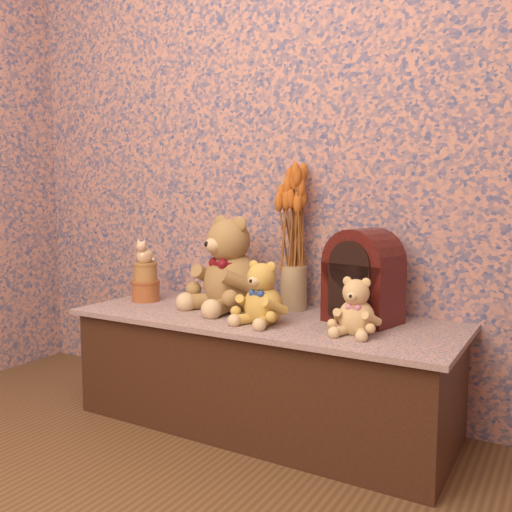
{
  "coord_description": "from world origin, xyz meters",
  "views": [
    {
      "loc": [
        1.03,
        -0.59,
        0.9
      ],
      "look_at": [
        0.0,
        1.17,
        0.68
      ],
      "focal_mm": 38.4,
      "sensor_mm": 36.0,
      "label": 1
    }
  ],
  "objects_px": {
    "teddy_small": "(357,303)",
    "cat_figurine": "(145,251)",
    "teddy_large": "(232,259)",
    "biscuit_tin_lower": "(146,291)",
    "cathedral_radio": "(363,276)",
    "ceramic_vase": "(294,288)",
    "teddy_medium": "(263,290)"
  },
  "relations": [
    {
      "from": "teddy_small",
      "to": "biscuit_tin_lower",
      "type": "bearing_deg",
      "value": 174.16
    },
    {
      "from": "teddy_medium",
      "to": "biscuit_tin_lower",
      "type": "distance_m",
      "value": 0.68
    },
    {
      "from": "ceramic_vase",
      "to": "teddy_small",
      "type": "bearing_deg",
      "value": -34.78
    },
    {
      "from": "teddy_medium",
      "to": "biscuit_tin_lower",
      "type": "relative_size",
      "value": 2.02
    },
    {
      "from": "teddy_small",
      "to": "ceramic_vase",
      "type": "xyz_separation_m",
      "value": [
        -0.36,
        0.25,
        -0.01
      ]
    },
    {
      "from": "teddy_medium",
      "to": "teddy_small",
      "type": "height_order",
      "value": "teddy_medium"
    },
    {
      "from": "teddy_small",
      "to": "ceramic_vase",
      "type": "relative_size",
      "value": 1.15
    },
    {
      "from": "cathedral_radio",
      "to": "biscuit_tin_lower",
      "type": "distance_m",
      "value": 0.99
    },
    {
      "from": "ceramic_vase",
      "to": "biscuit_tin_lower",
      "type": "distance_m",
      "value": 0.67
    },
    {
      "from": "teddy_large",
      "to": "biscuit_tin_lower",
      "type": "relative_size",
      "value": 3.38
    },
    {
      "from": "ceramic_vase",
      "to": "biscuit_tin_lower",
      "type": "bearing_deg",
      "value": -166.02
    },
    {
      "from": "cathedral_radio",
      "to": "ceramic_vase",
      "type": "distance_m",
      "value": 0.34
    },
    {
      "from": "teddy_large",
      "to": "cat_figurine",
      "type": "xyz_separation_m",
      "value": [
        -0.42,
        -0.05,
        0.02
      ]
    },
    {
      "from": "teddy_small",
      "to": "cathedral_radio",
      "type": "height_order",
      "value": "cathedral_radio"
    },
    {
      "from": "teddy_medium",
      "to": "ceramic_vase",
      "type": "xyz_separation_m",
      "value": [
        -0.01,
        0.27,
        -0.03
      ]
    },
    {
      "from": "ceramic_vase",
      "to": "biscuit_tin_lower",
      "type": "height_order",
      "value": "ceramic_vase"
    },
    {
      "from": "cathedral_radio",
      "to": "teddy_large",
      "type": "bearing_deg",
      "value": -162.86
    },
    {
      "from": "ceramic_vase",
      "to": "biscuit_tin_lower",
      "type": "relative_size",
      "value": 1.48
    },
    {
      "from": "biscuit_tin_lower",
      "to": "teddy_small",
      "type": "bearing_deg",
      "value": -4.95
    },
    {
      "from": "ceramic_vase",
      "to": "cat_figurine",
      "type": "xyz_separation_m",
      "value": [
        -0.65,
        -0.16,
        0.13
      ]
    },
    {
      "from": "ceramic_vase",
      "to": "teddy_medium",
      "type": "bearing_deg",
      "value": -88.02
    },
    {
      "from": "teddy_small",
      "to": "cathedral_radio",
      "type": "relative_size",
      "value": 0.6
    },
    {
      "from": "teddy_small",
      "to": "teddy_large",
      "type": "bearing_deg",
      "value": 165.54
    },
    {
      "from": "teddy_large",
      "to": "teddy_medium",
      "type": "relative_size",
      "value": 1.67
    },
    {
      "from": "teddy_medium",
      "to": "cathedral_radio",
      "type": "relative_size",
      "value": 0.71
    },
    {
      "from": "teddy_large",
      "to": "biscuit_tin_lower",
      "type": "distance_m",
      "value": 0.46
    },
    {
      "from": "teddy_small",
      "to": "cat_figurine",
      "type": "height_order",
      "value": "cat_figurine"
    },
    {
      "from": "teddy_large",
      "to": "cat_figurine",
      "type": "height_order",
      "value": "teddy_large"
    },
    {
      "from": "teddy_large",
      "to": "teddy_small",
      "type": "height_order",
      "value": "teddy_large"
    },
    {
      "from": "teddy_medium",
      "to": "teddy_large",
      "type": "bearing_deg",
      "value": 152.2
    },
    {
      "from": "teddy_medium",
      "to": "biscuit_tin_lower",
      "type": "height_order",
      "value": "teddy_medium"
    },
    {
      "from": "teddy_large",
      "to": "ceramic_vase",
      "type": "bearing_deg",
      "value": 46.05
    }
  ]
}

